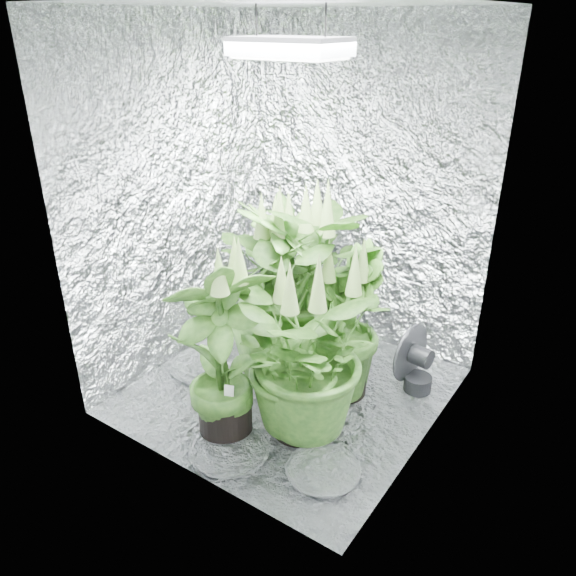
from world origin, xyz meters
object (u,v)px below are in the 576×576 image
Objects in this scene: grow_lamp at (290,47)px; plant_a at (308,281)px; plant_b at (291,275)px; plant_f at (222,351)px; circulation_fan at (415,363)px; plant_e at (300,354)px; plant_d at (281,300)px; plant_c at (345,326)px.

plant_a is (-0.09, 0.33, -1.28)m from grow_lamp.
plant_b is 0.96× the size of plant_f.
plant_f is (0.25, -0.97, 0.02)m from plant_b.
circulation_fan is at bearing -3.01° from plant_b.
plant_f is at bearing -75.33° from plant_b.
plant_f is (-0.30, -0.23, 0.03)m from plant_e.
plant_a is at bearing -163.69° from circulation_fan.
plant_a is 0.27m from plant_b.
plant_b is at bearing 116.92° from plant_d.
plant_c is 0.73m from plant_f.
plant_c is (0.25, 0.16, -1.40)m from grow_lamp.
plant_b is 0.64m from plant_c.
plant_f is (-0.31, -0.66, 0.07)m from plant_c.
grow_lamp is 1.30m from plant_d.
plant_d is at bearing -143.26° from circulation_fan.
grow_lamp is 0.44× the size of plant_d.
plant_d is (-0.35, -0.10, 0.10)m from plant_c.
plant_b is at bearing 104.67° from plant_f.
plant_a is at bearing 119.13° from plant_e.
grow_lamp is 0.50× the size of plant_e.
grow_lamp is 1.46m from plant_b.
plant_d is at bearing -91.84° from plant_a.
plant_c is (0.34, -0.17, -0.12)m from plant_a.
plant_c is at bearing -25.84° from plant_a.
grow_lamp reaches higher than plant_a.
plant_e is (0.34, -0.32, -0.07)m from plant_d.
plant_a is 0.40m from plant_c.
plant_a is 1.16× the size of plant_e.
plant_e is (0.33, -0.59, -0.08)m from plant_a.
circulation_fan is (0.67, 0.09, -0.38)m from plant_a.
plant_c is 0.88× the size of plant_f.
plant_c is 0.95× the size of plant_e.
plant_a reaches higher than plant_c.
plant_a reaches higher than plant_e.
plant_f reaches higher than plant_b.
plant_a reaches higher than plant_b.
plant_d reaches higher than plant_f.
plant_e is at bearing 38.38° from plant_f.
plant_d reaches higher than plant_c.
plant_c is 0.82× the size of plant_d.
circulation_fan is at bearing 38.98° from plant_c.
plant_f is (0.04, -0.83, -0.05)m from plant_a.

